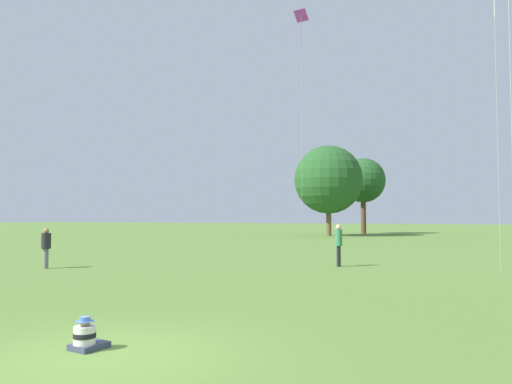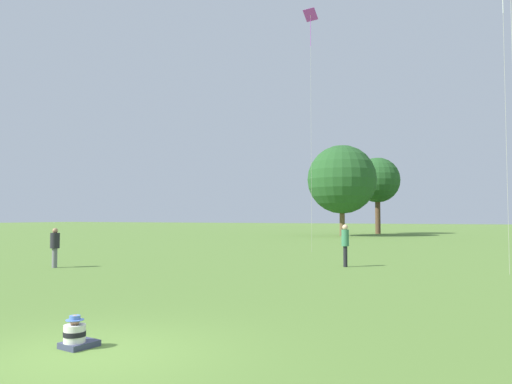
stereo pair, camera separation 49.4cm
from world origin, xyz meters
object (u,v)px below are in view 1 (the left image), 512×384
object	(u,v)px
person_standing_1	(46,245)
kite_3	(301,30)
person_standing_2	(339,241)
distant_tree_0	(328,180)
distant_tree_1	(363,181)
seated_toddler	(86,337)

from	to	relation	value
person_standing_1	kite_3	xyz separation A→B (m)	(7.21, 13.48, 13.01)
person_standing_2	kite_3	xyz separation A→B (m)	(-4.12, 8.01, 12.89)
person_standing_1	distant_tree_0	xyz separation A→B (m)	(2.45, 39.42, 5.40)
person_standing_1	person_standing_2	bearing A→B (deg)	62.26
distant_tree_0	person_standing_1	bearing A→B (deg)	-93.56
distant_tree_1	kite_3	bearing A→B (deg)	-86.08
person_standing_2	distant_tree_0	distance (m)	35.48
distant_tree_0	distant_tree_1	xyz separation A→B (m)	(2.38, 8.67, 0.40)
kite_3	distant_tree_0	distance (m)	27.44
seated_toddler	kite_3	distance (m)	27.12
person_standing_2	distant_tree_1	size ratio (longest dim) A/B	0.19
person_standing_1	distant_tree_0	size ratio (longest dim) A/B	0.17
distant_tree_0	kite_3	bearing A→B (deg)	-79.61
kite_3	distant_tree_0	xyz separation A→B (m)	(-4.75, 25.93, -7.61)
person_standing_1	distant_tree_1	world-z (taller)	distant_tree_1
person_standing_1	kite_3	world-z (taller)	kite_3
seated_toddler	person_standing_1	distance (m)	14.29
seated_toddler	distant_tree_0	distance (m)	50.08
person_standing_2	distant_tree_0	size ratio (longest dim) A/B	0.18
kite_3	seated_toddler	bearing A→B (deg)	153.46
kite_3	distant_tree_1	bearing A→B (deg)	-30.83
person_standing_1	person_standing_2	xyz separation A→B (m)	(11.33, 5.48, 0.12)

